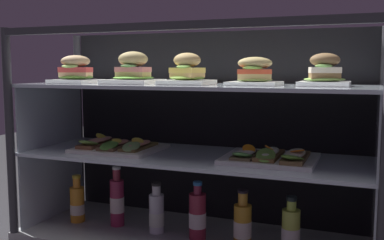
% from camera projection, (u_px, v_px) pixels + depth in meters
% --- Properties ---
extents(case_base_deck, '(1.44, 0.51, 0.03)m').
position_uv_depth(case_base_deck, '(192.00, 239.00, 1.83)').
color(case_base_deck, '#A1A2A2').
rests_on(case_base_deck, ground).
extents(case_frame, '(1.44, 0.51, 0.87)m').
position_uv_depth(case_frame, '(204.00, 124.00, 1.91)').
color(case_frame, '#333338').
rests_on(case_frame, ground).
extents(riser_lower_tier, '(1.37, 0.44, 0.32)m').
position_uv_depth(riser_lower_tier, '(192.00, 197.00, 1.81)').
color(riser_lower_tier, silver).
rests_on(riser_lower_tier, case_base_deck).
extents(shelf_lower_glass, '(1.39, 0.45, 0.01)m').
position_uv_depth(shelf_lower_glass, '(192.00, 157.00, 1.79)').
color(shelf_lower_glass, silver).
rests_on(shelf_lower_glass, riser_lower_tier).
extents(riser_upper_tier, '(1.37, 0.44, 0.27)m').
position_uv_depth(riser_upper_tier, '(192.00, 122.00, 1.78)').
color(riser_upper_tier, silver).
rests_on(riser_upper_tier, shelf_lower_glass).
extents(shelf_upper_glass, '(1.39, 0.45, 0.01)m').
position_uv_depth(shelf_upper_glass, '(192.00, 86.00, 1.76)').
color(shelf_upper_glass, silver).
rests_on(shelf_upper_glass, riser_upper_tier).
extents(plated_roll_sandwich_left_of_center, '(0.18, 0.18, 0.12)m').
position_uv_depth(plated_roll_sandwich_left_of_center, '(76.00, 72.00, 1.89)').
color(plated_roll_sandwich_left_of_center, white).
rests_on(plated_roll_sandwich_left_of_center, shelf_upper_glass).
extents(plated_roll_sandwich_center, '(0.21, 0.21, 0.13)m').
position_uv_depth(plated_roll_sandwich_center, '(133.00, 72.00, 1.83)').
color(plated_roll_sandwich_center, white).
rests_on(plated_roll_sandwich_center, shelf_upper_glass).
extents(plated_roll_sandwich_far_right, '(0.19, 0.19, 0.12)m').
position_uv_depth(plated_roll_sandwich_far_right, '(187.00, 73.00, 1.73)').
color(plated_roll_sandwich_far_right, white).
rests_on(plated_roll_sandwich_far_right, shelf_upper_glass).
extents(plated_roll_sandwich_near_right_corner, '(0.19, 0.19, 0.10)m').
position_uv_depth(plated_roll_sandwich_near_right_corner, '(255.00, 74.00, 1.66)').
color(plated_roll_sandwich_near_right_corner, white).
rests_on(plated_roll_sandwich_near_right_corner, shelf_upper_glass).
extents(plated_roll_sandwich_mid_right, '(0.17, 0.17, 0.12)m').
position_uv_depth(plated_roll_sandwich_mid_right, '(325.00, 74.00, 1.58)').
color(plated_roll_sandwich_mid_right, white).
rests_on(plated_roll_sandwich_mid_right, shelf_upper_glass).
extents(open_sandwich_tray_right_of_center, '(0.34, 0.29, 0.06)m').
position_uv_depth(open_sandwich_tray_right_of_center, '(117.00, 146.00, 1.89)').
color(open_sandwich_tray_right_of_center, white).
rests_on(open_sandwich_tray_right_of_center, shelf_lower_glass).
extents(open_sandwich_tray_left_of_center, '(0.34, 0.30, 0.06)m').
position_uv_depth(open_sandwich_tray_left_of_center, '(271.00, 157.00, 1.66)').
color(open_sandwich_tray_left_of_center, white).
rests_on(open_sandwich_tray_left_of_center, shelf_lower_glass).
extents(juice_bottle_near_post, '(0.06, 0.06, 0.21)m').
position_uv_depth(juice_bottle_near_post, '(77.00, 204.00, 1.99)').
color(juice_bottle_near_post, orange).
rests_on(juice_bottle_near_post, case_base_deck).
extents(juice_bottle_tucked_behind, '(0.06, 0.06, 0.26)m').
position_uv_depth(juice_bottle_tucked_behind, '(117.00, 201.00, 1.94)').
color(juice_bottle_tucked_behind, '#9F284C').
rests_on(juice_bottle_tucked_behind, case_base_deck).
extents(juice_bottle_back_left, '(0.06, 0.06, 0.21)m').
position_uv_depth(juice_bottle_back_left, '(157.00, 213.00, 1.86)').
color(juice_bottle_back_left, white).
rests_on(juice_bottle_back_left, case_base_deck).
extents(juice_bottle_front_right_end, '(0.07, 0.07, 0.23)m').
position_uv_depth(juice_bottle_front_right_end, '(198.00, 216.00, 1.78)').
color(juice_bottle_front_right_end, '#99283E').
rests_on(juice_bottle_front_right_end, case_base_deck).
extents(juice_bottle_front_fourth, '(0.07, 0.07, 0.22)m').
position_uv_depth(juice_bottle_front_fourth, '(243.00, 224.00, 1.72)').
color(juice_bottle_front_fourth, gold).
rests_on(juice_bottle_front_fourth, case_base_deck).
extents(juice_bottle_front_left_end, '(0.07, 0.07, 0.21)m').
position_uv_depth(juice_bottle_front_left_end, '(291.00, 230.00, 1.65)').
color(juice_bottle_front_left_end, '#BFD550').
rests_on(juice_bottle_front_left_end, case_base_deck).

